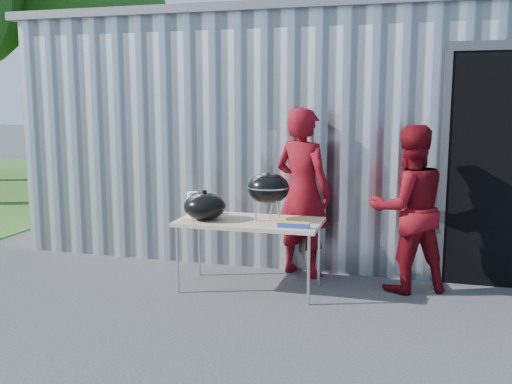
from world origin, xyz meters
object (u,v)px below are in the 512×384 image
(folding_table, at_px, (250,224))
(kettle_grill, at_px, (268,181))
(person_cook, at_px, (303,192))
(person_bystander, at_px, (409,209))

(folding_table, distance_m, kettle_grill, 0.50)
(folding_table, height_order, person_cook, person_cook)
(folding_table, height_order, person_bystander, person_bystander)
(person_bystander, bearing_deg, kettle_grill, -10.54)
(folding_table, bearing_deg, person_bystander, 14.70)
(person_cook, height_order, person_bystander, person_cook)
(folding_table, relative_size, kettle_grill, 1.60)
(person_cook, bearing_deg, kettle_grill, 90.88)
(folding_table, relative_size, person_bystander, 0.86)
(kettle_grill, bearing_deg, person_bystander, 14.24)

